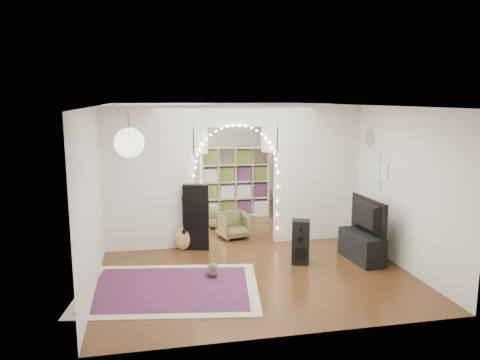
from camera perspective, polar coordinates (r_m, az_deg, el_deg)
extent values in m
plane|color=black|center=(9.37, -0.57, -7.65)|extent=(7.50, 7.50, 0.00)
cube|color=white|center=(8.93, -0.60, 9.10)|extent=(5.00, 7.50, 0.02)
cube|color=silver|center=(12.72, -3.81, 3.25)|extent=(5.00, 0.02, 2.70)
cube|color=silver|center=(5.50, 6.92, -5.79)|extent=(5.00, 0.02, 2.70)
cube|color=silver|center=(8.93, -16.54, -0.03)|extent=(0.02, 7.50, 2.70)
cube|color=silver|center=(9.83, 13.87, 0.99)|extent=(0.02, 7.50, 2.70)
cube|color=silver|center=(8.89, -11.08, 0.16)|extent=(1.70, 0.20, 2.70)
cube|color=silver|center=(9.50, 9.23, 0.85)|extent=(1.70, 0.20, 2.70)
cube|color=silver|center=(8.93, -0.60, 7.82)|extent=(1.60, 0.20, 0.40)
cube|color=white|center=(10.68, -15.63, 2.42)|extent=(0.04, 1.20, 1.40)
cylinder|color=white|center=(9.20, 15.55, 5.02)|extent=(0.03, 0.31, 0.31)
sphere|color=white|center=(6.39, -13.36, 4.44)|extent=(0.40, 0.40, 0.40)
cube|color=maroon|center=(7.31, -8.58, -12.92)|extent=(2.93, 2.37, 0.02)
cube|color=black|center=(8.84, -5.36, -4.53)|extent=(0.50, 0.27, 1.25)
ellipsoid|color=#B37947|center=(8.89, -6.85, -6.16)|extent=(0.38, 0.24, 0.43)
cube|color=black|center=(8.80, -6.90, -3.91)|extent=(0.05, 0.04, 0.49)
cube|color=black|center=(8.74, -6.94, -2.20)|extent=(0.06, 0.04, 0.11)
ellipsoid|color=brown|center=(7.67, -3.39, -10.92)|extent=(0.21, 0.30, 0.21)
sphere|color=brown|center=(7.52, -3.19, -10.50)|extent=(0.13, 0.13, 0.12)
cone|color=brown|center=(7.50, -3.42, -10.08)|extent=(0.04, 0.04, 0.04)
cone|color=brown|center=(7.51, -2.96, -10.05)|extent=(0.04, 0.04, 0.04)
cylinder|color=brown|center=(7.84, -3.64, -10.99)|extent=(0.05, 0.19, 0.06)
cube|color=black|center=(8.20, 7.39, -7.50)|extent=(0.37, 0.34, 0.77)
cylinder|color=black|center=(8.13, 7.36, -8.94)|extent=(0.22, 0.09, 0.22)
cylinder|color=black|center=(8.05, 7.41, -7.20)|extent=(0.12, 0.06, 0.12)
cylinder|color=black|center=(8.00, 7.43, -6.03)|extent=(0.07, 0.04, 0.07)
cube|color=black|center=(8.59, 14.61, -7.87)|extent=(0.48, 1.03, 0.50)
imported|color=black|center=(8.44, 14.77, -4.26)|extent=(0.22, 1.08, 0.62)
cube|color=#BFAA8A|center=(11.37, -0.67, -0.12)|extent=(1.69, 0.69, 1.69)
cube|color=olive|center=(11.98, -2.27, -0.15)|extent=(1.21, 0.82, 0.05)
cylinder|color=olive|center=(11.66, -4.50, -2.34)|extent=(0.05, 0.05, 0.70)
cylinder|color=olive|center=(11.85, 0.49, -2.12)|extent=(0.05, 0.05, 0.70)
cylinder|color=olive|center=(12.28, -4.91, -1.72)|extent=(0.05, 0.05, 0.70)
cylinder|color=olive|center=(12.46, -0.16, -1.52)|extent=(0.05, 0.05, 0.70)
imported|color=silver|center=(11.96, -2.28, 0.42)|extent=(0.19, 0.19, 0.19)
imported|color=brown|center=(10.45, -3.74, -4.58)|extent=(0.56, 0.57, 0.42)
imported|color=brown|center=(9.63, -0.79, -5.51)|extent=(0.69, 0.70, 0.53)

